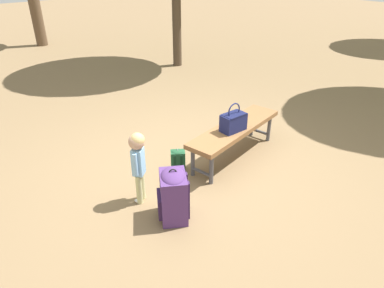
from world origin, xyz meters
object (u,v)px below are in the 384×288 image
at_px(child_standing, 138,158).
at_px(park_bench, 235,130).
at_px(handbag, 233,121).
at_px(backpack_small, 178,159).
at_px(backpack_large, 173,194).

bearing_deg(child_standing, park_bench, -179.57).
height_order(handbag, child_standing, child_standing).
xyz_separation_m(park_bench, child_standing, (1.47, 0.01, 0.16)).
xyz_separation_m(handbag, backpack_small, (0.66, -0.29, -0.43)).
bearing_deg(park_bench, handbag, 29.53).
distance_m(handbag, backpack_large, 1.35).
distance_m(child_standing, backpack_large, 0.53).
xyz_separation_m(park_bench, handbag, (0.11, 0.06, 0.18)).
distance_m(park_bench, backpack_large, 1.45).
relative_size(child_standing, backpack_small, 2.77).
relative_size(child_standing, backpack_large, 1.41).
bearing_deg(park_bench, child_standing, 0.43).
height_order(handbag, backpack_small, handbag).
height_order(park_bench, backpack_large, backpack_large).
relative_size(park_bench, backpack_small, 5.47).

